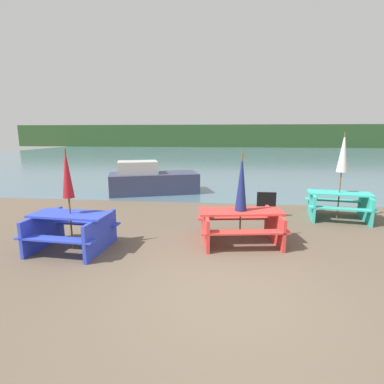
{
  "coord_description": "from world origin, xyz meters",
  "views": [
    {
      "loc": [
        -0.09,
        -4.19,
        2.45
      ],
      "look_at": [
        -1.0,
        3.92,
        0.85
      ],
      "focal_mm": 28.0,
      "sensor_mm": 36.0,
      "label": 1
    }
  ],
  "objects": [
    {
      "name": "boat",
      "position": [
        -3.15,
        7.88,
        0.52
      ],
      "size": [
        3.91,
        2.66,
        1.34
      ],
      "rotation": [
        0.0,
        0.0,
        0.33
      ],
      "color": "#333856",
      "rests_on": "water"
    },
    {
      "name": "picnic_table_blue",
      "position": [
        -3.32,
        1.58,
        0.47
      ],
      "size": [
        1.71,
        1.49,
        0.79
      ],
      "rotation": [
        0.0,
        0.0,
        -0.07
      ],
      "color": "blue",
      "rests_on": "ground_plane"
    },
    {
      "name": "ground_plane",
      "position": [
        0.0,
        0.0,
        0.0
      ],
      "size": [
        60.0,
        60.0,
        0.0
      ],
      "primitive_type": "plane",
      "color": "brown"
    },
    {
      "name": "umbrella_crimson",
      "position": [
        -3.32,
        1.58,
        1.61
      ],
      "size": [
        0.24,
        0.24,
        2.14
      ],
      "color": "brown",
      "rests_on": "ground_plane"
    },
    {
      "name": "umbrella_white",
      "position": [
        3.19,
        4.67,
        1.91
      ],
      "size": [
        0.29,
        0.29,
        2.48
      ],
      "color": "brown",
      "rests_on": "ground_plane"
    },
    {
      "name": "picnic_table_teal",
      "position": [
        3.19,
        4.67,
        0.47
      ],
      "size": [
        1.91,
        1.63,
        0.78
      ],
      "rotation": [
        0.0,
        0.0,
        -0.16
      ],
      "color": "#33B7A8",
      "rests_on": "ground_plane"
    },
    {
      "name": "umbrella_navy",
      "position": [
        0.27,
        2.41,
        1.38
      ],
      "size": [
        0.26,
        0.26,
        2.03
      ],
      "color": "brown",
      "rests_on": "ground_plane"
    },
    {
      "name": "picnic_table_red",
      "position": [
        0.27,
        2.41,
        0.46
      ],
      "size": [
        2.05,
        1.64,
        0.75
      ],
      "rotation": [
        0.0,
        0.0,
        0.15
      ],
      "color": "red",
      "rests_on": "ground_plane"
    },
    {
      "name": "far_treeline",
      "position": [
        0.0,
        51.25,
        2.0
      ],
      "size": [
        80.0,
        1.6,
        4.0
      ],
      "color": "#284723",
      "rests_on": "water"
    },
    {
      "name": "signboard",
      "position": [
        1.14,
        4.62,
        0.38
      ],
      "size": [
        0.55,
        0.08,
        0.75
      ],
      "color": "black",
      "rests_on": "ground_plane"
    },
    {
      "name": "water",
      "position": [
        0.0,
        31.25,
        -0.0
      ],
      "size": [
        60.0,
        50.0,
        0.0
      ],
      "color": "slate",
      "rests_on": "ground_plane"
    }
  ]
}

